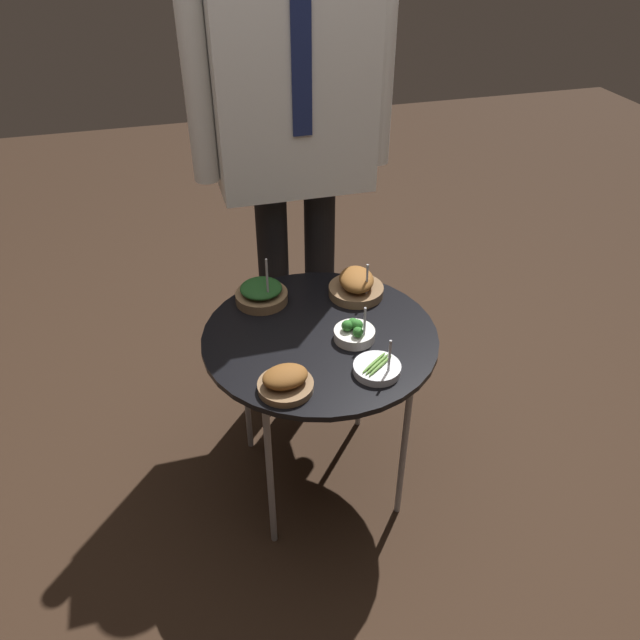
{
  "coord_description": "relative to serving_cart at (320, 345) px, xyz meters",
  "views": [
    {
      "loc": [
        -0.39,
        -1.41,
        1.73
      ],
      "look_at": [
        0.0,
        0.0,
        0.68
      ],
      "focal_mm": 35.0,
      "sensor_mm": 36.0,
      "label": 1
    }
  ],
  "objects": [
    {
      "name": "bowl_broccoli_front_right",
      "position": [
        0.09,
        -0.05,
        0.06
      ],
      "size": [
        0.12,
        0.12,
        0.12
      ],
      "color": "silver",
      "rests_on": "serving_cart"
    },
    {
      "name": "bowl_roast_center",
      "position": [
        0.17,
        0.17,
        0.08
      ],
      "size": [
        0.18,
        0.18,
        0.13
      ],
      "color": "brown",
      "rests_on": "serving_cart"
    },
    {
      "name": "waiter_figure",
      "position": [
        0.05,
        0.5,
        0.54
      ],
      "size": [
        0.65,
        0.25,
        1.77
      ],
      "color": "black",
      "rests_on": "ground_plane"
    },
    {
      "name": "bowl_asparagus_front_left",
      "position": [
        0.1,
        -0.21,
        0.05
      ],
      "size": [
        0.13,
        0.13,
        0.12
      ],
      "color": "silver",
      "rests_on": "serving_cart"
    },
    {
      "name": "ground_plane",
      "position": [
        0.0,
        0.0,
        -0.59
      ],
      "size": [
        8.0,
        8.0,
        0.0
      ],
      "primitive_type": "plane",
      "color": "black"
    },
    {
      "name": "bowl_spinach_front_center",
      "position": [
        -0.13,
        0.21,
        0.07
      ],
      "size": [
        0.17,
        0.17,
        0.18
      ],
      "color": "brown",
      "rests_on": "serving_cart"
    },
    {
      "name": "bowl_roast_near_rim",
      "position": [
        -0.15,
        -0.21,
        0.07
      ],
      "size": [
        0.15,
        0.15,
        0.07
      ],
      "color": "brown",
      "rests_on": "serving_cart"
    },
    {
      "name": "serving_cart",
      "position": [
        0.0,
        0.0,
        0.0
      ],
      "size": [
        0.7,
        0.7,
        0.63
      ],
      "color": "black",
      "rests_on": "ground_plane"
    }
  ]
}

